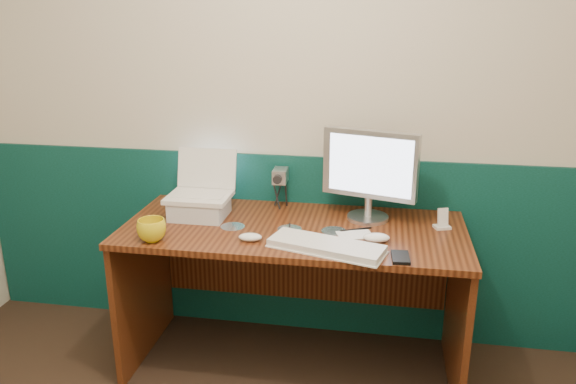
% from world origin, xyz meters
% --- Properties ---
extents(back_wall, '(3.50, 0.04, 2.50)m').
position_xyz_m(back_wall, '(0.00, 1.75, 1.25)').
color(back_wall, beige).
rests_on(back_wall, ground).
extents(wainscot, '(3.48, 0.02, 1.00)m').
position_xyz_m(wainscot, '(0.00, 1.74, 0.50)').
color(wainscot, '#072F26').
rests_on(wainscot, ground).
extents(desk, '(1.60, 0.70, 0.75)m').
position_xyz_m(desk, '(0.10, 1.38, 0.38)').
color(desk, '#37160A').
rests_on(desk, ground).
extents(laptop_riser, '(0.26, 0.22, 0.09)m').
position_xyz_m(laptop_riser, '(-0.38, 1.44, 0.80)').
color(laptop_riser, silver).
rests_on(laptop_riser, desk).
extents(laptop, '(0.30, 0.23, 0.25)m').
position_xyz_m(laptop, '(-0.38, 1.44, 0.97)').
color(laptop, silver).
rests_on(laptop, laptop_riser).
extents(monitor, '(0.47, 0.25, 0.45)m').
position_xyz_m(monitor, '(0.44, 1.54, 0.98)').
color(monitor, silver).
rests_on(monitor, desk).
extents(keyboard, '(0.51, 0.29, 0.03)m').
position_xyz_m(keyboard, '(0.28, 1.14, 0.76)').
color(keyboard, white).
rests_on(keyboard, desk).
extents(mouse_right, '(0.12, 0.08, 0.04)m').
position_xyz_m(mouse_right, '(0.48, 1.27, 0.77)').
color(mouse_right, white).
rests_on(mouse_right, desk).
extents(mouse_left, '(0.11, 0.07, 0.03)m').
position_xyz_m(mouse_left, '(-0.06, 1.18, 0.77)').
color(mouse_left, white).
rests_on(mouse_left, desk).
extents(mug, '(0.15, 0.15, 0.10)m').
position_xyz_m(mug, '(-0.49, 1.11, 0.80)').
color(mug, gold).
rests_on(mug, desk).
extents(camcorder, '(0.10, 0.14, 0.21)m').
position_xyz_m(camcorder, '(-0.01, 1.65, 0.86)').
color(camcorder, silver).
rests_on(camcorder, desk).
extents(cd_spindle, '(0.11, 0.11, 0.02)m').
position_xyz_m(cd_spindle, '(0.09, 1.30, 0.76)').
color(cd_spindle, silver).
rests_on(cd_spindle, desk).
extents(cd_loose_a, '(0.11, 0.11, 0.00)m').
position_xyz_m(cd_loose_a, '(-0.19, 1.33, 0.75)').
color(cd_loose_a, silver).
rests_on(cd_loose_a, desk).
extents(cd_loose_b, '(0.12, 0.12, 0.00)m').
position_xyz_m(cd_loose_b, '(0.29, 1.36, 0.75)').
color(cd_loose_b, '#B1BBC2').
rests_on(cd_loose_b, desk).
extents(pen, '(0.14, 0.08, 0.01)m').
position_xyz_m(pen, '(0.39, 1.39, 0.75)').
color(pen, black).
rests_on(pen, desk).
extents(papers, '(0.18, 0.15, 0.00)m').
position_xyz_m(papers, '(0.39, 1.32, 0.75)').
color(papers, silver).
rests_on(papers, desk).
extents(dock, '(0.09, 0.07, 0.01)m').
position_xyz_m(dock, '(0.78, 1.48, 0.76)').
color(dock, silver).
rests_on(dock, desk).
extents(music_player, '(0.05, 0.04, 0.09)m').
position_xyz_m(music_player, '(0.78, 1.48, 0.81)').
color(music_player, silver).
rests_on(music_player, dock).
extents(pda, '(0.08, 0.13, 0.01)m').
position_xyz_m(pda, '(0.59, 1.10, 0.76)').
color(pda, black).
rests_on(pda, desk).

